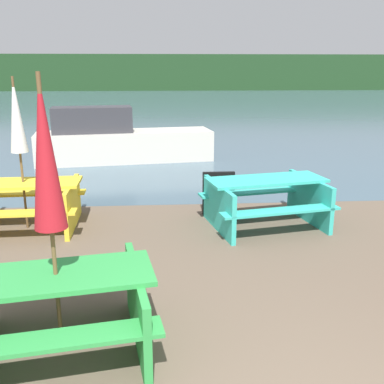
{
  "coord_description": "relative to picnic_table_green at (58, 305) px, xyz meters",
  "views": [
    {
      "loc": [
        -0.96,
        -1.74,
        2.46
      ],
      "look_at": [
        -0.57,
        4.06,
        0.85
      ],
      "focal_mm": 42.0,
      "sensor_mm": 36.0,
      "label": 1
    }
  ],
  "objects": [
    {
      "name": "water",
      "position": [
        1.89,
        29.42,
        -0.46
      ],
      "size": [
        60.0,
        50.0,
        0.0
      ],
      "color": "#425B6B",
      "rests_on": "ground_plane"
    },
    {
      "name": "far_treeline",
      "position": [
        1.89,
        49.42,
        1.54
      ],
      "size": [
        80.0,
        1.6,
        4.0
      ],
      "color": "#1E3D1E",
      "rests_on": "water"
    },
    {
      "name": "picnic_table_green",
      "position": [
        0.0,
        0.0,
        0.0
      ],
      "size": [
        1.87,
        1.64,
        0.75
      ],
      "rotation": [
        0.0,
        0.0,
        0.17
      ],
      "color": "green",
      "rests_on": "ground_plane"
    },
    {
      "name": "picnic_table_teal",
      "position": [
        2.57,
        3.17,
        0.01
      ],
      "size": [
        2.09,
        1.72,
        0.78
      ],
      "rotation": [
        0.0,
        0.0,
        0.2
      ],
      "color": "#33B7A8",
      "rests_on": "ground_plane"
    },
    {
      "name": "picnic_table_yellow",
      "position": [
        -1.23,
        3.32,
        -0.0
      ],
      "size": [
        1.78,
        1.45,
        0.75
      ],
      "rotation": [
        0.0,
        0.0,
        0.04
      ],
      "color": "yellow",
      "rests_on": "ground_plane"
    },
    {
      "name": "umbrella_crimson",
      "position": [
        -0.0,
        0.0,
        1.33
      ],
      "size": [
        0.27,
        0.27,
        2.43
      ],
      "color": "brown",
      "rests_on": "ground_plane"
    },
    {
      "name": "umbrella_white",
      "position": [
        -1.23,
        3.32,
        1.31
      ],
      "size": [
        0.26,
        0.26,
        2.35
      ],
      "color": "brown",
      "rests_on": "ground_plane"
    },
    {
      "name": "boat",
      "position": [
        -0.24,
        8.64,
        0.1
      ],
      "size": [
        4.82,
        1.9,
        1.48
      ],
      "rotation": [
        0.0,
        0.0,
        0.15
      ],
      "color": "beige",
      "rests_on": "water"
    },
    {
      "name": "signboard",
      "position": [
        1.89,
        3.82,
        -0.08
      ],
      "size": [
        0.55,
        0.08,
        0.75
      ],
      "color": "black",
      "rests_on": "ground_plane"
    }
  ]
}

